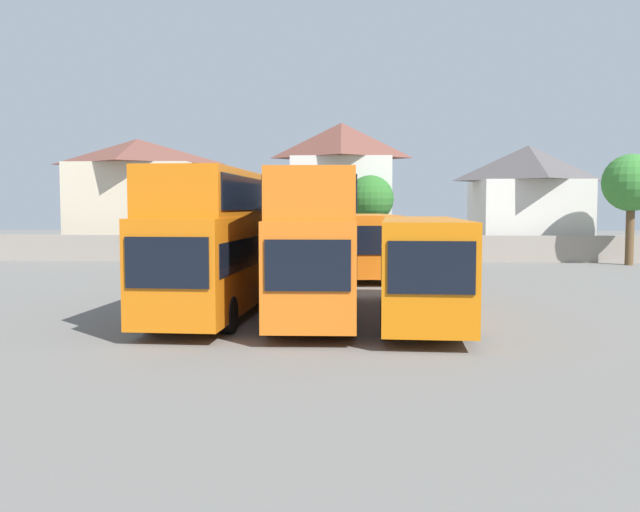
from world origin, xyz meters
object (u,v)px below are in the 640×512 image
(house_terrace_centre, at_px, (341,188))
(bus_4, at_px, (298,241))
(house_terrace_right, at_px, (527,200))
(tree_behind_wall, at_px, (370,199))
(bus_3, at_px, (421,262))
(bus_5, at_px, (368,241))
(bus_2, at_px, (316,237))
(house_terrace_left, at_px, (138,196))
(tree_left_of_lot, at_px, (631,184))
(bus_1, at_px, (217,235))

(house_terrace_centre, bearing_deg, bus_4, -97.57)
(house_terrace_right, distance_m, tree_behind_wall, 12.16)
(bus_3, relative_size, bus_5, 1.14)
(bus_2, distance_m, house_terrace_left, 34.62)
(bus_2, height_order, house_terrace_right, house_terrace_right)
(bus_3, bearing_deg, tree_left_of_lot, 148.26)
(bus_4, bearing_deg, house_terrace_right, 130.33)
(bus_1, distance_m, bus_5, 14.63)
(bus_1, xyz_separation_m, bus_3, (6.91, -0.42, -0.85))
(bus_4, relative_size, house_terrace_centre, 1.08)
(bus_5, relative_size, house_terrace_centre, 1.01)
(bus_1, distance_m, house_terrace_right, 34.20)
(bus_2, bearing_deg, tree_left_of_lot, 138.46)
(house_terrace_centre, xyz_separation_m, house_terrace_right, (13.92, -1.27, -0.95))
(bus_5, relative_size, house_terrace_left, 1.04)
(bus_2, bearing_deg, house_terrace_left, -153.91)
(bus_4, distance_m, bus_5, 3.79)
(tree_left_of_lot, bearing_deg, bus_4, -159.34)
(bus_2, height_order, tree_left_of_lot, tree_left_of_lot)
(house_terrace_left, xyz_separation_m, house_terrace_right, (29.90, -1.65, -0.36))
(bus_1, height_order, bus_3, bus_1)
(tree_behind_wall, bearing_deg, bus_3, -88.18)
(house_terrace_left, height_order, tree_left_of_lot, house_terrace_left)
(house_terrace_right, bearing_deg, bus_2, -116.31)
(bus_2, height_order, bus_3, bus_2)
(house_terrace_right, xyz_separation_m, tree_left_of_lot, (4.66, -7.39, 0.96))
(bus_1, distance_m, bus_4, 14.03)
(bus_1, distance_m, tree_left_of_lot, 31.40)
(bus_2, height_order, tree_behind_wall, tree_behind_wall)
(house_terrace_left, distance_m, house_terrace_centre, 15.99)
(bus_5, relative_size, tree_left_of_lot, 1.44)
(bus_3, xyz_separation_m, house_terrace_centre, (-2.96, 30.81, 3.28))
(bus_1, bearing_deg, bus_5, 161.23)
(bus_1, bearing_deg, tree_left_of_lot, 137.42)
(bus_4, distance_m, tree_left_of_lot, 22.45)
(bus_2, distance_m, bus_5, 13.89)
(bus_3, xyz_separation_m, house_terrace_left, (-18.94, 31.18, 2.69))
(bus_3, bearing_deg, bus_2, -90.36)
(bus_4, height_order, tree_left_of_lot, tree_left_of_lot)
(house_terrace_centre, bearing_deg, bus_1, -97.41)
(bus_1, height_order, house_terrace_right, house_terrace_right)
(bus_2, distance_m, tree_behind_wall, 26.59)
(bus_1, relative_size, house_terrace_left, 1.10)
(bus_5, xyz_separation_m, house_terrace_centre, (-1.58, 16.87, 3.29))
(bus_5, height_order, tree_left_of_lot, tree_left_of_lot)
(bus_2, bearing_deg, bus_5, 170.74)
(bus_1, xyz_separation_m, house_terrace_centre, (3.95, 30.39, 2.42))
(bus_4, relative_size, house_terrace_left, 1.11)
(house_terrace_left, bearing_deg, tree_left_of_lot, -14.65)
(bus_1, bearing_deg, house_terrace_right, 151.92)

